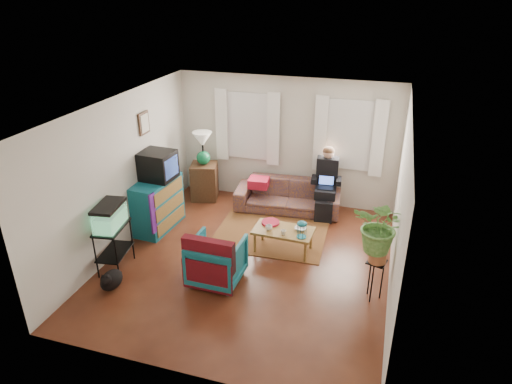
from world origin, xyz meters
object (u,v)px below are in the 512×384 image
(dresser, at_px, (157,204))
(sofa, at_px, (288,191))
(coffee_table, at_px, (283,240))
(armchair, at_px, (217,258))
(side_table, at_px, (205,181))
(aquarium_stand, at_px, (114,248))
(plant_stand, at_px, (374,280))

(dresser, bearing_deg, sofa, 37.57)
(dresser, height_order, coffee_table, dresser)
(armchair, bearing_deg, side_table, -62.35)
(coffee_table, bearing_deg, side_table, 145.57)
(coffee_table, bearing_deg, dresser, 179.38)
(armchair, distance_m, coffee_table, 1.37)
(side_table, bearing_deg, aquarium_stand, -96.97)
(aquarium_stand, height_order, plant_stand, aquarium_stand)
(dresser, height_order, armchair, dresser)
(sofa, xyz_separation_m, aquarium_stand, (-2.17, -2.85, -0.03))
(sofa, distance_m, plant_stand, 3.07)
(dresser, bearing_deg, armchair, -32.62)
(sofa, bearing_deg, plant_stand, -57.83)
(sofa, bearing_deg, aquarium_stand, -132.54)
(dresser, relative_size, coffee_table, 1.06)
(armchair, relative_size, coffee_table, 0.78)
(aquarium_stand, height_order, armchair, armchair)
(sofa, distance_m, armchair, 2.72)
(coffee_table, xyz_separation_m, plant_stand, (1.57, -0.87, 0.11))
(armchair, distance_m, plant_stand, 2.36)
(armchair, bearing_deg, plant_stand, -172.82)
(dresser, xyz_separation_m, coffee_table, (2.45, -0.12, -0.27))
(coffee_table, bearing_deg, sofa, 102.86)
(side_table, relative_size, coffee_table, 0.77)
(aquarium_stand, distance_m, armchair, 1.69)
(side_table, distance_m, dresser, 1.49)
(plant_stand, bearing_deg, side_table, 146.42)
(side_table, height_order, plant_stand, side_table)
(plant_stand, bearing_deg, sofa, 127.47)
(sofa, distance_m, aquarium_stand, 3.58)
(dresser, bearing_deg, aquarium_stand, -86.49)
(side_table, bearing_deg, coffee_table, -36.71)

